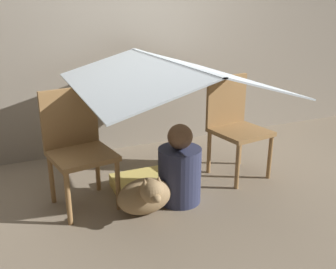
% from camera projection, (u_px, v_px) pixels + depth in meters
% --- Properties ---
extents(ground_plane, '(8.80, 8.80, 0.00)m').
position_uv_depth(ground_plane, '(181.00, 202.00, 2.85)').
color(ground_plane, gray).
extents(wall_back, '(7.00, 0.05, 2.50)m').
position_uv_depth(wall_back, '(123.00, 24.00, 3.60)').
color(wall_back, gray).
rests_on(wall_back, ground_plane).
extents(chair_left, '(0.49, 0.49, 0.86)m').
position_uv_depth(chair_left, '(77.00, 144.00, 2.72)').
color(chair_left, olive).
rests_on(chair_left, ground_plane).
extents(chair_right, '(0.49, 0.49, 0.86)m').
position_uv_depth(chair_right, '(235.00, 122.00, 3.22)').
color(chair_right, olive).
rests_on(chair_right, ground_plane).
extents(sheet_canopy, '(1.35, 1.58, 0.20)m').
position_uv_depth(sheet_canopy, '(168.00, 73.00, 2.75)').
color(sheet_canopy, silver).
extents(person_front, '(0.32, 0.32, 0.61)m').
position_uv_depth(person_front, '(180.00, 170.00, 2.80)').
color(person_front, '#2D3351').
rests_on(person_front, ground_plane).
extents(dog, '(0.40, 0.37, 0.35)m').
position_uv_depth(dog, '(146.00, 195.00, 2.63)').
color(dog, '#9E7F56').
rests_on(dog, ground_plane).
extents(floor_cushion, '(0.44, 0.35, 0.10)m').
position_uv_depth(floor_cushion, '(141.00, 183.00, 3.05)').
color(floor_cushion, '#E5CC66').
rests_on(floor_cushion, ground_plane).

